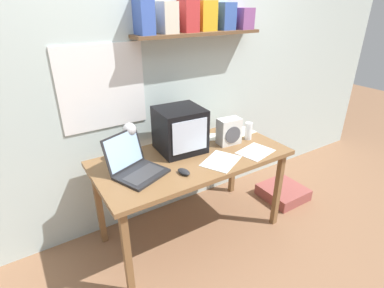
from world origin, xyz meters
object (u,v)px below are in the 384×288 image
object	(u,v)px
open_notebook	(207,138)
floor_cushion	(283,192)
corner_desk	(192,163)
desk_lamp	(130,137)
printed_handout	(240,132)
space_heater	(229,131)
crt_monitor	(180,130)
laptop	(134,164)
computer_mouse	(184,172)
juice_glass	(248,132)
loose_paper_near_monitor	(221,161)
loose_paper_near_laptop	(255,152)

from	to	relation	value
open_notebook	floor_cushion	xyz separation A→B (m)	(0.76, -0.28, -0.68)
open_notebook	floor_cushion	world-z (taller)	open_notebook
corner_desk	floor_cushion	bearing A→B (deg)	-3.84
desk_lamp	printed_handout	bearing A→B (deg)	16.62
space_heater	floor_cushion	distance (m)	1.04
printed_handout	floor_cushion	world-z (taller)	printed_handout
crt_monitor	printed_handout	distance (m)	0.66
corner_desk	laptop	world-z (taller)	laptop
computer_mouse	juice_glass	bearing A→B (deg)	14.68
loose_paper_near_monitor	space_heater	bearing A→B (deg)	41.52
crt_monitor	computer_mouse	size ratio (longest dim) A/B	3.18
desk_lamp	open_notebook	size ratio (longest dim) A/B	1.12
corner_desk	open_notebook	bearing A→B (deg)	36.82
laptop	space_heater	bearing A→B (deg)	-20.64
desk_lamp	printed_handout	xyz separation A→B (m)	(1.02, -0.04, -0.18)
open_notebook	crt_monitor	bearing A→B (deg)	-166.79
loose_paper_near_laptop	floor_cushion	size ratio (longest dim) A/B	0.77
desk_lamp	printed_handout	size ratio (longest dim) A/B	1.22
loose_paper_near_monitor	desk_lamp	bearing A→B (deg)	144.85
corner_desk	printed_handout	world-z (taller)	printed_handout
crt_monitor	loose_paper_near_laptop	xyz separation A→B (m)	(0.48, -0.35, -0.17)
laptop	computer_mouse	distance (m)	0.34
crt_monitor	laptop	distance (m)	0.48
juice_glass	open_notebook	bearing A→B (deg)	143.84
juice_glass	loose_paper_near_laptop	bearing A→B (deg)	-117.77
juice_glass	floor_cushion	bearing A→B (deg)	-9.15
crt_monitor	laptop	bearing A→B (deg)	-159.26
loose_paper_near_laptop	loose_paper_near_monitor	world-z (taller)	same
juice_glass	floor_cushion	size ratio (longest dim) A/B	0.37
juice_glass	space_heater	size ratio (longest dim) A/B	0.68
corner_desk	crt_monitor	world-z (taller)	crt_monitor
crt_monitor	open_notebook	xyz separation A→B (m)	(0.31, 0.07, -0.17)
desk_lamp	crt_monitor	bearing A→B (deg)	11.12
juice_glass	computer_mouse	size ratio (longest dim) A/B	1.29
corner_desk	floor_cushion	xyz separation A→B (m)	(1.05, -0.07, -0.61)
laptop	space_heater	world-z (taller)	laptop
computer_mouse	printed_handout	bearing A→B (deg)	23.40
corner_desk	crt_monitor	distance (m)	0.28
floor_cushion	computer_mouse	bearing A→B (deg)	-174.36
loose_paper_near_laptop	printed_handout	xyz separation A→B (m)	(0.16, 0.37, -0.00)
computer_mouse	laptop	bearing A→B (deg)	144.44
laptop	desk_lamp	xyz separation A→B (m)	(0.06, 0.19, 0.11)
juice_glass	loose_paper_near_monitor	xyz separation A→B (m)	(-0.44, -0.19, -0.06)
juice_glass	loose_paper_near_laptop	distance (m)	0.25
space_heater	computer_mouse	xyz separation A→B (m)	(-0.56, -0.22, -0.09)
corner_desk	crt_monitor	xyz separation A→B (m)	(-0.02, 0.14, 0.24)
space_heater	loose_paper_near_laptop	bearing A→B (deg)	-66.16
crt_monitor	computer_mouse	world-z (taller)	crt_monitor
floor_cushion	desk_lamp	bearing A→B (deg)	169.71
floor_cushion	space_heater	bearing A→B (deg)	171.78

